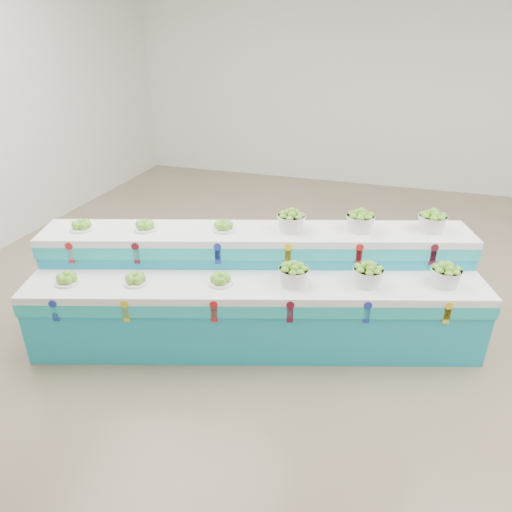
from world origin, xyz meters
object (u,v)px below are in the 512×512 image
display_stand (256,289)px  basket_upper_right (432,221)px  plate_upper_mid (145,225)px  basket_lower_left (294,274)px

display_stand → basket_upper_right: size_ratio=15.47×
plate_upper_mid → basket_upper_right: size_ratio=0.82×
display_stand → basket_upper_right: basket_upper_right is taller
basket_upper_right → basket_lower_left: bearing=-142.0°
display_stand → plate_upper_mid: plate_upper_mid is taller
display_stand → plate_upper_mid: bearing=166.5°
basket_lower_left → plate_upper_mid: plate_upper_mid is taller
basket_lower_left → basket_upper_right: size_ratio=1.00×
basket_lower_left → plate_upper_mid: 1.53m
display_stand → basket_upper_right: bearing=8.8°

